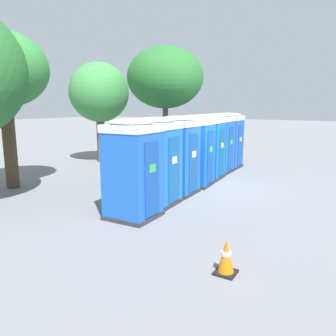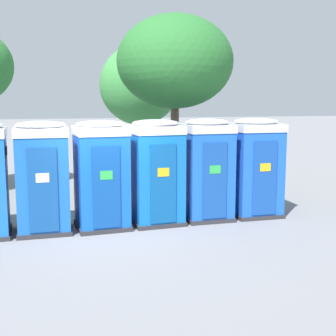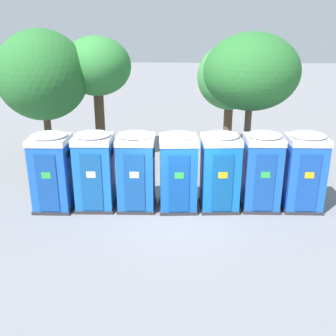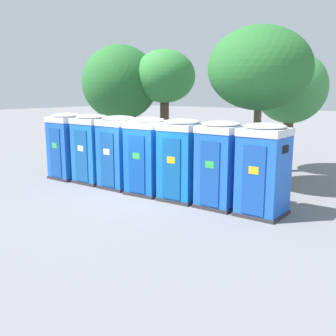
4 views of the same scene
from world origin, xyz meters
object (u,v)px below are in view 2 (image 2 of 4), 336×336
object	(u,v)px
portapotty_2	(42,177)
street_tree_1	(175,62)
portapotty_5	(207,169)
portapotty_4	(156,171)
portapotty_3	(101,174)
street_tree_2	(140,86)
portapotty_6	(255,167)

from	to	relation	value
portapotty_2	street_tree_1	size ratio (longest dim) A/B	0.46
portapotty_5	street_tree_1	size ratio (longest dim) A/B	0.46
portapotty_2	portapotty_4	world-z (taller)	same
portapotty_5	portapotty_2	bearing A→B (deg)	-176.73
portapotty_2	portapotty_5	xyz separation A→B (m)	(3.99, 0.23, 0.00)
portapotty_4	portapotty_5	size ratio (longest dim) A/B	1.00
portapotty_3	street_tree_2	world-z (taller)	street_tree_2
portapotty_3	portapotty_6	xyz separation A→B (m)	(3.99, 0.26, -0.00)
portapotty_3	street_tree_2	distance (m)	7.11
portapotty_2	street_tree_2	world-z (taller)	street_tree_2
portapotty_6	street_tree_1	bearing A→B (deg)	120.48
portapotty_2	portapotty_6	world-z (taller)	same
portapotty_3	street_tree_1	distance (m)	4.68
street_tree_2	portapotty_2	bearing A→B (deg)	-118.16
portapotty_5	portapotty_3	bearing A→B (deg)	-175.41
portapotty_2	portapotty_4	distance (m)	2.67
portapotty_3	portapotty_6	bearing A→B (deg)	3.72
portapotty_6	street_tree_2	world-z (taller)	street_tree_2
portapotty_3	street_tree_1	xyz separation A→B (m)	(2.50, 2.79, 2.80)
portapotty_2	portapotty_5	size ratio (longest dim) A/B	1.00
street_tree_1	portapotty_5	bearing A→B (deg)	-86.53
portapotty_4	portapotty_5	xyz separation A→B (m)	(1.33, 0.10, 0.00)
street_tree_1	street_tree_2	bearing A→B (deg)	96.10
portapotty_4	portapotty_3	bearing A→B (deg)	-175.33
portapotty_2	portapotty_6	distance (m)	5.33
portapotty_2	portapotty_6	xyz separation A→B (m)	(5.33, 0.27, -0.00)
portapotty_5	portapotty_6	distance (m)	1.33
portapotty_2	portapotty_4	size ratio (longest dim) A/B	1.00
portapotty_3	street_tree_1	world-z (taller)	street_tree_1
portapotty_3	portapotty_5	bearing A→B (deg)	4.59
portapotty_6	portapotty_2	bearing A→B (deg)	-177.05
portapotty_3	portapotty_5	xyz separation A→B (m)	(2.66, 0.21, 0.00)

